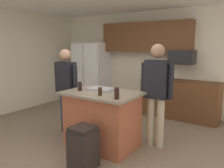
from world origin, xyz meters
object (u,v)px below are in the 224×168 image
Objects in this scene: kitchen_island at (102,119)px; refrigerator at (92,74)px; person_guest_right at (157,88)px; glass_pilsner at (100,91)px; person_guest_left at (66,85)px; serving_tray at (101,89)px; tumbler_amber at (117,93)px; trash_bin at (83,148)px; glass_short_whisky at (80,86)px; microwave_over_range at (182,57)px.

refrigerator is at bearing 132.05° from kitchen_island.
person_guest_right reaches higher than glass_pilsner.
person_guest_left reaches higher than glass_pilsner.
tumbler_amber is at bearing -33.57° from serving_tray.
trash_bin is (0.07, -0.50, -0.72)m from glass_pilsner.
person_guest_left reaches higher than glass_short_whisky.
refrigerator is 3.70m from trash_bin.
refrigerator reaches higher than person_guest_right.
kitchen_island is at bearing 149.29° from tumbler_amber.
kitchen_island is 0.78m from tumbler_amber.
microwave_over_range is 2.63m from glass_pilsner.
person_guest_right reaches higher than person_guest_left.
microwave_over_range is at bearing 67.91° from glass_short_whisky.
microwave_over_range reaches higher than trash_bin.
person_guest_left is at bearing -21.81° from person_guest_right.
person_guest_right is at bearing 20.22° from person_guest_left.
refrigerator is 11.52× the size of glass_short_whisky.
person_guest_right reaches higher than microwave_over_range.
serving_tray is (-0.85, -0.41, -0.04)m from person_guest_right.
person_guest_left is at bearing 171.95° from kitchen_island.
tumbler_amber is 0.91m from trash_bin.
glass_short_whisky reaches higher than trash_bin.
microwave_over_range is 1.87m from person_guest_right.
glass_short_whisky is (-1.14, -0.63, 0.02)m from person_guest_right.
tumbler_amber is (-0.14, -2.60, -0.41)m from microwave_over_range.
microwave_over_range is at bearing 79.25° from glass_pilsner.
serving_tray is at bearing -107.70° from microwave_over_range.
trash_bin is (0.57, -0.60, -0.73)m from glass_short_whisky.
tumbler_amber is 1.06× the size of glass_short_whisky.
microwave_over_range is at bearing 75.26° from kitchen_island.
glass_short_whisky is 0.25× the size of trash_bin.
glass_pilsner is (-0.63, -0.74, 0.00)m from person_guest_right.
refrigerator reaches higher than kitchen_island.
glass_short_whisky reaches higher than kitchen_island.
microwave_over_range reaches higher than glass_short_whisky.
person_guest_right is at bearing 49.56° from glass_pilsner.
serving_tray is at bearing 37.94° from glass_short_whisky.
person_guest_right is at bearing 65.48° from trash_bin.
tumbler_amber is 0.35m from glass_pilsner.
glass_pilsner reaches higher than serving_tray.
glass_pilsner is 0.88m from trash_bin.
person_guest_left reaches higher than microwave_over_range.
serving_tray is (-0.57, 0.38, -0.06)m from tumbler_amber.
serving_tray is at bearing 109.49° from trash_bin.
glass_short_whisky is at bearing 168.17° from glass_pilsner.
trash_bin is (1.16, -0.86, -0.65)m from person_guest_left.
person_guest_left is at bearing -63.78° from refrigerator.
person_guest_right is (0.76, 0.51, 0.53)m from kitchen_island.
trash_bin is (-0.56, -1.23, -0.72)m from person_guest_right.
person_guest_left is at bearing 161.58° from glass_pilsner.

